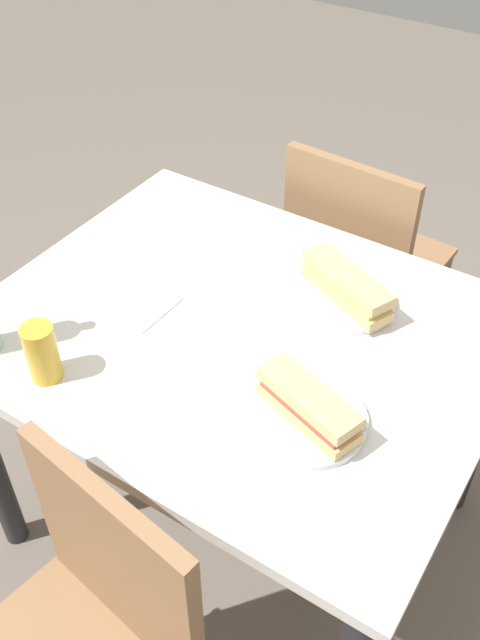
# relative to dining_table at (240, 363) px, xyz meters

# --- Properties ---
(ground_plane) EXTENTS (8.00, 8.00, 0.00)m
(ground_plane) POSITION_rel_dining_table_xyz_m (0.00, 0.00, -0.62)
(ground_plane) COLOR #6B6056
(dining_table) EXTENTS (1.09, 0.88, 0.73)m
(dining_table) POSITION_rel_dining_table_xyz_m (0.00, 0.00, 0.00)
(dining_table) COLOR silver
(dining_table) RESTS_ON ground
(chair_far) EXTENTS (0.42, 0.42, 0.86)m
(chair_far) POSITION_rel_dining_table_xyz_m (-0.00, 0.64, -0.12)
(chair_far) COLOR #936B47
(chair_far) RESTS_ON ground
(plate_near) EXTENTS (0.23, 0.23, 0.01)m
(plate_near) POSITION_rel_dining_table_xyz_m (0.25, -0.15, 0.12)
(plate_near) COLOR white
(plate_near) RESTS_ON dining_table
(baguette_sandwich_near) EXTENTS (0.22, 0.13, 0.07)m
(baguette_sandwich_near) POSITION_rel_dining_table_xyz_m (0.25, -0.15, 0.16)
(baguette_sandwich_near) COLOR #DBB77A
(baguette_sandwich_near) RESTS_ON plate_near
(knife_near) EXTENTS (0.18, 0.05, 0.01)m
(knife_near) POSITION_rel_dining_table_xyz_m (0.25, -0.10, 0.13)
(knife_near) COLOR silver
(knife_near) RESTS_ON plate_near
(plate_far) EXTENTS (0.23, 0.23, 0.01)m
(plate_far) POSITION_rel_dining_table_xyz_m (0.15, 0.20, 0.12)
(plate_far) COLOR white
(plate_far) RESTS_ON dining_table
(baguette_sandwich_far) EXTENTS (0.25, 0.16, 0.07)m
(baguette_sandwich_far) POSITION_rel_dining_table_xyz_m (0.15, 0.20, 0.16)
(baguette_sandwich_far) COLOR #DBB77A
(baguette_sandwich_far) RESTS_ON plate_far
(knife_far) EXTENTS (0.16, 0.10, 0.01)m
(knife_far) POSITION_rel_dining_table_xyz_m (0.16, 0.25, 0.13)
(knife_far) COLOR silver
(knife_far) RESTS_ON plate_far
(beer_glass) EXTENTS (0.06, 0.06, 0.13)m
(beer_glass) POSITION_rel_dining_table_xyz_m (-0.24, -0.33, 0.17)
(beer_glass) COLOR gold
(beer_glass) RESTS_ON dining_table
(paper_napkin) EXTENTS (0.14, 0.14, 0.00)m
(paper_napkin) POSITION_rel_dining_table_xyz_m (-0.23, -0.06, 0.11)
(paper_napkin) COLOR white
(paper_napkin) RESTS_ON dining_table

